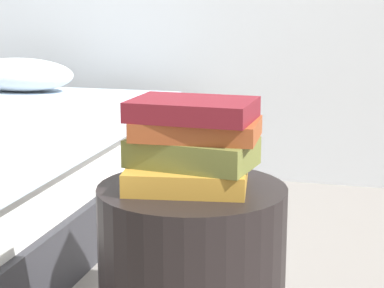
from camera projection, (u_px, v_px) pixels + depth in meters
name	position (u px, v px, depth m)	size (l,w,h in m)	color
book_ochre	(188.00, 176.00, 1.50)	(0.26, 0.21, 0.05)	#B7842D
book_olive	(190.00, 152.00, 1.48)	(0.26, 0.16, 0.06)	olive
book_rust	(197.00, 129.00, 1.47)	(0.26, 0.16, 0.04)	#994723
book_maroon	(193.00, 109.00, 1.47)	(0.26, 0.18, 0.04)	maroon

